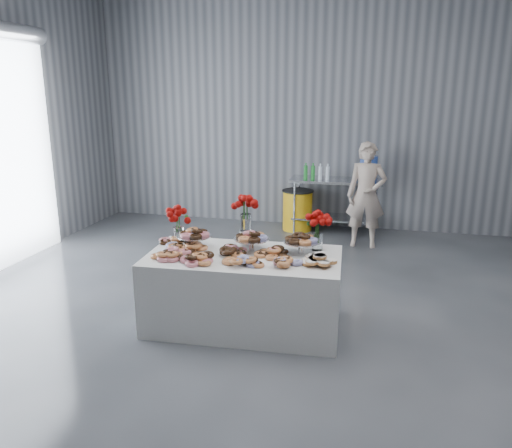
# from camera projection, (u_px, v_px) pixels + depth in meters

# --- Properties ---
(ground) EXTENTS (9.00, 9.00, 0.00)m
(ground) POSITION_uv_depth(u_px,v_px,m) (268.00, 349.00, 4.63)
(ground) COLOR #34363B
(ground) RESTS_ON ground
(room_walls) EXTENTS (8.04, 9.04, 4.02)m
(room_walls) POSITION_uv_depth(u_px,v_px,m) (240.00, 50.00, 4.07)
(room_walls) COLOR slate
(room_walls) RESTS_ON ground
(display_table) EXTENTS (1.95, 1.11, 0.75)m
(display_table) POSITION_uv_depth(u_px,v_px,m) (244.00, 290.00, 5.01)
(display_table) COLOR white
(display_table) RESTS_ON ground
(prep_table) EXTENTS (1.50, 0.60, 0.90)m
(prep_table) POSITION_uv_depth(u_px,v_px,m) (336.00, 196.00, 8.25)
(prep_table) COLOR silver
(prep_table) RESTS_ON ground
(donut_mounds) EXTENTS (1.85, 0.90, 0.09)m
(donut_mounds) POSITION_uv_depth(u_px,v_px,m) (242.00, 252.00, 4.85)
(donut_mounds) COLOR #C67A48
(donut_mounds) RESTS_ON display_table
(cake_stand_left) EXTENTS (0.36, 0.36, 0.17)m
(cake_stand_left) POSITION_uv_depth(u_px,v_px,m) (194.00, 234.00, 5.11)
(cake_stand_left) COLOR silver
(cake_stand_left) RESTS_ON display_table
(cake_stand_mid) EXTENTS (0.36, 0.36, 0.17)m
(cake_stand_mid) POSITION_uv_depth(u_px,v_px,m) (251.00, 237.00, 5.01)
(cake_stand_mid) COLOR silver
(cake_stand_mid) RESTS_ON display_table
(cake_stand_right) EXTENTS (0.36, 0.36, 0.17)m
(cake_stand_right) POSITION_uv_depth(u_px,v_px,m) (301.00, 240.00, 4.92)
(cake_stand_right) COLOR silver
(cake_stand_right) RESTS_ON display_table
(danish_pile) EXTENTS (0.48, 0.48, 0.11)m
(danish_pile) POSITION_uv_depth(u_px,v_px,m) (319.00, 259.00, 4.62)
(danish_pile) COLOR white
(danish_pile) RESTS_ON display_table
(bouquet_left) EXTENTS (0.26, 0.26, 0.42)m
(bouquet_left) POSITION_uv_depth(u_px,v_px,m) (178.00, 216.00, 5.20)
(bouquet_left) COLOR white
(bouquet_left) RESTS_ON display_table
(bouquet_right) EXTENTS (0.26, 0.26, 0.42)m
(bouquet_right) POSITION_uv_depth(u_px,v_px,m) (318.00, 222.00, 5.00)
(bouquet_right) COLOR white
(bouquet_right) RESTS_ON display_table
(bouquet_center) EXTENTS (0.26, 0.26, 0.57)m
(bouquet_center) POSITION_uv_depth(u_px,v_px,m) (246.00, 209.00, 5.15)
(bouquet_center) COLOR silver
(bouquet_center) RESTS_ON display_table
(water_jug) EXTENTS (0.28, 0.28, 0.55)m
(water_jug) POSITION_uv_depth(u_px,v_px,m) (369.00, 165.00, 8.00)
(water_jug) COLOR #426CE1
(water_jug) RESTS_ON prep_table
(drink_bottles) EXTENTS (0.54, 0.08, 0.27)m
(drink_bottles) POSITION_uv_depth(u_px,v_px,m) (317.00, 171.00, 8.13)
(drink_bottles) COLOR #268C33
(drink_bottles) RESTS_ON prep_table
(person) EXTENTS (0.58, 0.38, 1.59)m
(person) POSITION_uv_depth(u_px,v_px,m) (366.00, 195.00, 7.47)
(person) COLOR #CC8C93
(person) RESTS_ON ground
(trash_barrel) EXTENTS (0.53, 0.53, 0.69)m
(trash_barrel) POSITION_uv_depth(u_px,v_px,m) (298.00, 210.00, 8.47)
(trash_barrel) COLOR gold
(trash_barrel) RESTS_ON ground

